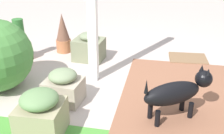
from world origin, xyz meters
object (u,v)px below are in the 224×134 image
(terracotta_pot_spiky, at_px, (63,34))
(terracotta_pot_tall, at_px, (21,45))
(dog, at_px, (177,92))
(stone_planter_mid, at_px, (64,87))
(doormat, at_px, (188,58))
(stone_planter_far, at_px, (41,114))
(stone_planter_nearest, at_px, (89,47))

(terracotta_pot_spiky, bearing_deg, terracotta_pot_tall, 38.88)
(terracotta_pot_tall, distance_m, dog, 2.60)
(stone_planter_mid, distance_m, doormat, 2.14)
(stone_planter_far, height_order, dog, dog)
(terracotta_pot_tall, relative_size, doormat, 1.12)
(terracotta_pot_tall, height_order, doormat, terracotta_pot_tall)
(stone_planter_mid, relative_size, terracotta_pot_spiky, 0.68)
(stone_planter_far, distance_m, dog, 1.35)
(dog, bearing_deg, stone_planter_far, 22.41)
(terracotta_pot_spiky, xyz_separation_m, dog, (-1.81, 1.56, 0.00))
(stone_planter_far, bearing_deg, stone_planter_nearest, -88.27)
(doormat, bearing_deg, dog, 82.37)
(terracotta_pot_tall, bearing_deg, doormat, -169.01)
(stone_planter_nearest, distance_m, dog, 1.86)
(stone_planter_nearest, relative_size, dog, 0.66)
(terracotta_pot_tall, height_order, terracotta_pot_spiky, terracotta_pot_spiky)
(terracotta_pot_spiky, bearing_deg, stone_planter_far, 105.07)
(stone_planter_nearest, relative_size, doormat, 0.83)
(stone_planter_far, xyz_separation_m, terracotta_pot_spiky, (0.56, -2.08, 0.08))
(terracotta_pot_spiky, distance_m, dog, 2.39)
(stone_planter_mid, bearing_deg, terracotta_pot_spiky, -69.37)
(stone_planter_mid, distance_m, stone_planter_far, 0.60)
(dog, distance_m, doormat, 1.67)
(terracotta_pot_spiky, bearing_deg, stone_planter_mid, 110.63)
(stone_planter_nearest, bearing_deg, terracotta_pot_spiky, -25.28)
(stone_planter_nearest, height_order, stone_planter_mid, stone_planter_nearest)
(terracotta_pot_tall, distance_m, doormat, 2.61)
(stone_planter_nearest, xyz_separation_m, stone_planter_far, (-0.06, 1.84, 0.03))
(stone_planter_far, xyz_separation_m, terracotta_pot_tall, (1.09, -1.65, 0.00))
(stone_planter_mid, bearing_deg, stone_planter_far, 90.28)
(stone_planter_nearest, height_order, stone_planter_far, stone_planter_far)
(dog, bearing_deg, stone_planter_nearest, -45.46)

